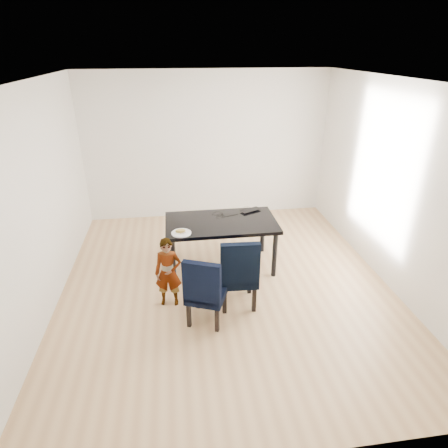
{
  "coord_description": "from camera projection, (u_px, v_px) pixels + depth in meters",
  "views": [
    {
      "loc": [
        -0.64,
        -4.35,
        3.04
      ],
      "look_at": [
        0.0,
        0.2,
        0.85
      ],
      "focal_mm": 30.0,
      "sensor_mm": 36.0,
      "label": 1
    }
  ],
  "objects": [
    {
      "name": "floor",
      "position": [
        226.0,
        285.0,
        5.28
      ],
      "size": [
        4.5,
        5.0,
        0.01
      ],
      "primitive_type": "cube",
      "color": "tan",
      "rests_on": "ground"
    },
    {
      "name": "ceiling",
      "position": [
        227.0,
        80.0,
        4.12
      ],
      "size": [
        4.5,
        5.0,
        0.01
      ],
      "primitive_type": "cube",
      "color": "white",
      "rests_on": "wall_back"
    },
    {
      "name": "wall_back",
      "position": [
        207.0,
        147.0,
        6.94
      ],
      "size": [
        4.5,
        0.01,
        2.7
      ],
      "primitive_type": "cube",
      "color": "white",
      "rests_on": "ground"
    },
    {
      "name": "wall_front",
      "position": [
        281.0,
        331.0,
        2.46
      ],
      "size": [
        4.5,
        0.01,
        2.7
      ],
      "primitive_type": "cube",
      "color": "white",
      "rests_on": "ground"
    },
    {
      "name": "wall_left",
      "position": [
        38.0,
        204.0,
        4.42
      ],
      "size": [
        0.01,
        5.0,
        2.7
      ],
      "primitive_type": "cube",
      "color": "white",
      "rests_on": "ground"
    },
    {
      "name": "wall_right",
      "position": [
        393.0,
        186.0,
        4.98
      ],
      "size": [
        0.01,
        5.0,
        2.7
      ],
      "primitive_type": "cube",
      "color": "silver",
      "rests_on": "ground"
    },
    {
      "name": "dining_table",
      "position": [
        221.0,
        244.0,
        5.57
      ],
      "size": [
        1.6,
        0.9,
        0.75
      ],
      "primitive_type": "cube",
      "color": "black",
      "rests_on": "floor"
    },
    {
      "name": "chair_left",
      "position": [
        207.0,
        288.0,
        4.42
      ],
      "size": [
        0.57,
        0.58,
        0.91
      ],
      "primitive_type": "cube",
      "rotation": [
        0.0,
        0.0,
        -0.38
      ],
      "color": "black",
      "rests_on": "floor"
    },
    {
      "name": "chair_right",
      "position": [
        238.0,
        270.0,
        4.7
      ],
      "size": [
        0.49,
        0.51,
        0.98
      ],
      "primitive_type": "cube",
      "rotation": [
        0.0,
        0.0,
        -0.05
      ],
      "color": "black",
      "rests_on": "floor"
    },
    {
      "name": "child",
      "position": [
        168.0,
        273.0,
        4.7
      ],
      "size": [
        0.36,
        0.26,
        0.93
      ],
      "primitive_type": "imported",
      "rotation": [
        0.0,
        0.0,
        -0.11
      ],
      "color": "#FF4B15",
      "rests_on": "floor"
    },
    {
      "name": "plate",
      "position": [
        181.0,
        233.0,
        5.05
      ],
      "size": [
        0.32,
        0.32,
        0.02
      ],
      "primitive_type": "cylinder",
      "rotation": [
        0.0,
        0.0,
        0.22
      ],
      "color": "white",
      "rests_on": "dining_table"
    },
    {
      "name": "sandwich",
      "position": [
        181.0,
        231.0,
        5.03
      ],
      "size": [
        0.15,
        0.11,
        0.06
      ],
      "primitive_type": "ellipsoid",
      "rotation": [
        0.0,
        0.0,
        -0.38
      ],
      "color": "#AF903E",
      "rests_on": "plate"
    },
    {
      "name": "laptop",
      "position": [
        249.0,
        209.0,
        5.77
      ],
      "size": [
        0.38,
        0.32,
        0.03
      ],
      "primitive_type": "imported",
      "rotation": [
        0.0,
        0.0,
        3.57
      ],
      "color": "black",
      "rests_on": "dining_table"
    },
    {
      "name": "cable_tangle",
      "position": [
        220.0,
        217.0,
        5.55
      ],
      "size": [
        0.14,
        0.14,
        0.01
      ],
      "primitive_type": "torus",
      "rotation": [
        0.0,
        0.0,
        -0.01
      ],
      "color": "black",
      "rests_on": "dining_table"
    }
  ]
}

